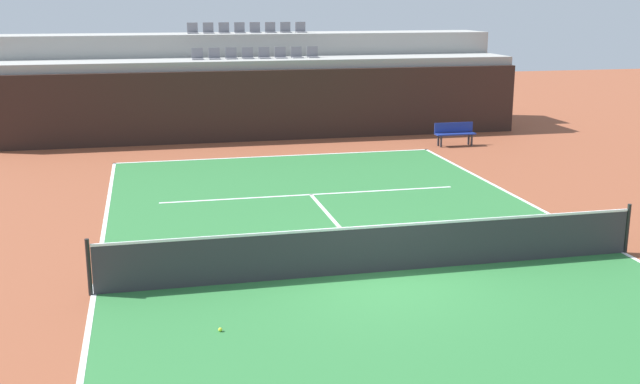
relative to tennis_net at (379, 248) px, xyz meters
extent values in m
plane|color=brown|center=(0.00, 0.00, -0.51)|extent=(80.00, 80.00, 0.00)
cube|color=#2D7238|center=(0.00, 0.00, -0.50)|extent=(11.00, 24.00, 0.01)
cube|color=white|center=(0.00, 11.95, -0.50)|extent=(11.00, 0.10, 0.00)
cube|color=white|center=(-5.45, 0.00, -0.50)|extent=(0.10, 24.00, 0.00)
cube|color=white|center=(5.45, 0.00, -0.50)|extent=(0.10, 24.00, 0.00)
cube|color=white|center=(0.00, 6.40, -0.50)|extent=(8.26, 0.10, 0.00)
cube|color=white|center=(0.00, 3.20, -0.50)|extent=(0.10, 6.40, 0.00)
cube|color=black|center=(0.00, 15.16, 0.83)|extent=(20.61, 0.30, 2.68)
cube|color=#9E9E99|center=(0.00, 16.51, 1.00)|extent=(20.61, 2.40, 3.01)
cube|color=#9E9E99|center=(0.00, 18.91, 1.44)|extent=(20.61, 2.40, 3.90)
cube|color=slate|center=(-2.28, 16.51, 2.53)|extent=(0.44, 0.44, 0.04)
cube|color=slate|center=(-2.28, 16.71, 2.75)|extent=(0.44, 0.04, 0.40)
cube|color=slate|center=(-1.63, 16.51, 2.53)|extent=(0.44, 0.44, 0.04)
cube|color=slate|center=(-1.63, 16.71, 2.75)|extent=(0.44, 0.04, 0.40)
cube|color=slate|center=(-0.98, 16.51, 2.53)|extent=(0.44, 0.44, 0.04)
cube|color=slate|center=(-0.98, 16.71, 2.75)|extent=(0.44, 0.04, 0.40)
cube|color=slate|center=(-0.33, 16.51, 2.53)|extent=(0.44, 0.44, 0.04)
cube|color=slate|center=(-0.33, 16.71, 2.75)|extent=(0.44, 0.04, 0.40)
cube|color=slate|center=(0.33, 16.51, 2.53)|extent=(0.44, 0.44, 0.04)
cube|color=slate|center=(0.33, 16.71, 2.75)|extent=(0.44, 0.04, 0.40)
cube|color=slate|center=(0.98, 16.51, 2.53)|extent=(0.44, 0.44, 0.04)
cube|color=slate|center=(0.98, 16.71, 2.75)|extent=(0.44, 0.04, 0.40)
cube|color=slate|center=(1.63, 16.51, 2.53)|extent=(0.44, 0.44, 0.04)
cube|color=slate|center=(1.63, 16.71, 2.75)|extent=(0.44, 0.04, 0.40)
cube|color=slate|center=(2.28, 16.51, 2.53)|extent=(0.44, 0.44, 0.04)
cube|color=slate|center=(2.28, 16.71, 2.75)|extent=(0.44, 0.04, 0.40)
cube|color=slate|center=(-2.28, 18.91, 3.41)|extent=(0.44, 0.44, 0.04)
cube|color=slate|center=(-2.28, 19.11, 3.63)|extent=(0.44, 0.04, 0.40)
cube|color=slate|center=(-1.63, 18.91, 3.41)|extent=(0.44, 0.44, 0.04)
cube|color=slate|center=(-1.63, 19.11, 3.63)|extent=(0.44, 0.04, 0.40)
cube|color=slate|center=(-0.98, 18.91, 3.41)|extent=(0.44, 0.44, 0.04)
cube|color=slate|center=(-0.98, 19.11, 3.63)|extent=(0.44, 0.04, 0.40)
cube|color=slate|center=(-0.33, 18.91, 3.41)|extent=(0.44, 0.44, 0.04)
cube|color=slate|center=(-0.33, 19.11, 3.63)|extent=(0.44, 0.04, 0.40)
cube|color=slate|center=(0.33, 18.91, 3.41)|extent=(0.44, 0.44, 0.04)
cube|color=slate|center=(0.33, 19.11, 3.63)|extent=(0.44, 0.04, 0.40)
cube|color=slate|center=(0.98, 18.91, 3.41)|extent=(0.44, 0.44, 0.04)
cube|color=slate|center=(0.98, 19.11, 3.63)|extent=(0.44, 0.04, 0.40)
cube|color=slate|center=(1.63, 18.91, 3.41)|extent=(0.44, 0.44, 0.04)
cube|color=slate|center=(1.63, 19.11, 3.63)|extent=(0.44, 0.04, 0.40)
cube|color=slate|center=(2.28, 18.91, 3.41)|extent=(0.44, 0.44, 0.04)
cube|color=slate|center=(2.28, 19.11, 3.63)|extent=(0.44, 0.04, 0.40)
cylinder|color=black|center=(-5.50, 0.00, 0.04)|extent=(0.08, 0.08, 1.07)
cylinder|color=black|center=(5.50, 0.00, 0.04)|extent=(0.08, 0.08, 1.07)
cube|color=#333338|center=(0.00, 0.00, -0.04)|extent=(10.90, 0.02, 0.92)
cube|color=white|center=(0.00, 0.00, 0.45)|extent=(10.90, 0.04, 0.05)
cube|color=navy|center=(6.75, 12.44, -0.06)|extent=(1.50, 0.40, 0.05)
cube|color=navy|center=(6.75, 12.62, 0.16)|extent=(1.50, 0.04, 0.36)
cube|color=#2D2D33|center=(6.15, 12.30, -0.30)|extent=(0.06, 0.06, 0.42)
cube|color=#2D2D33|center=(7.35, 12.30, -0.30)|extent=(0.06, 0.06, 0.42)
cube|color=#2D2D33|center=(6.15, 12.58, -0.30)|extent=(0.06, 0.06, 0.42)
cube|color=#2D2D33|center=(7.35, 12.58, -0.30)|extent=(0.06, 0.06, 0.42)
sphere|color=#CCE033|center=(-3.35, -2.14, -0.47)|extent=(0.07, 0.07, 0.07)
camera|label=1|loc=(-4.33, -13.82, 4.75)|focal=43.25mm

